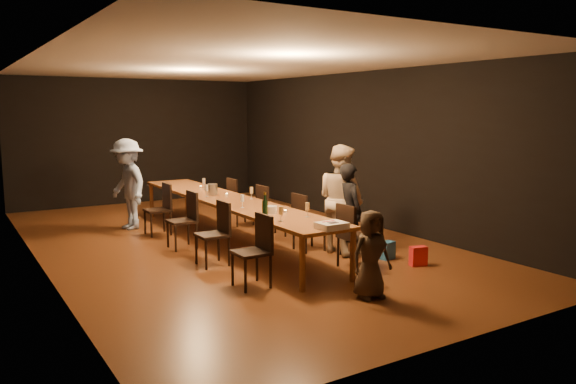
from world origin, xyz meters
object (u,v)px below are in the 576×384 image
chair_right_0 (356,236)px  chair_left_0 (251,251)px  chair_right_3 (241,201)px  woman_tan (341,199)px  chair_left_2 (182,220)px  chair_right_1 (309,222)px  chair_left_3 (157,209)px  chair_right_2 (272,211)px  woman_birthday (348,210)px  chair_left_1 (212,234)px  champagne_bottle (265,204)px  ice_bucket (213,189)px  table (229,202)px  plate_stack (271,210)px  man_blue (128,184)px  birthday_cake (332,226)px  child (371,254)px

chair_right_0 → chair_left_0: same height
chair_right_3 → woman_tan: woman_tan is taller
chair_left_2 → chair_left_0: bearing=-180.0°
chair_right_1 → chair_left_3: 2.94m
chair_right_1 → chair_left_0: same height
chair_right_0 → chair_left_3: bearing=-154.7°
chair_right_2 → chair_left_0: size_ratio=1.00×
chair_right_1 → woman_birthday: bearing=25.4°
chair_right_1 → chair_left_3: size_ratio=1.00×
chair_left_0 → chair_left_1: size_ratio=1.00×
champagne_bottle → woman_tan: bearing=3.6°
chair_right_1 → chair_right_3: (0.00, 2.40, 0.00)m
chair_left_0 → ice_bucket: 3.12m
chair_left_3 → chair_left_1: bearing=-180.0°
chair_right_3 → chair_left_2: 2.08m
chair_right_1 → woman_tan: size_ratio=0.54×
chair_right_3 → chair_right_2: bearing=-0.0°
table → chair_right_2: size_ratio=6.45×
woman_birthday → ice_bucket: 2.69m
woman_tan → plate_stack: (-1.25, 0.05, -0.06)m
chair_right_0 → woman_birthday: woman_birthday is taller
chair_left_2 → champagne_bottle: (0.61, -1.68, 0.46)m
chair_left_3 → woman_birthday: (2.00, -3.03, 0.26)m
chair_right_0 → chair_right_3: bearing=180.0°
chair_left_2 → man_blue: bearing=8.7°
table → ice_bucket: size_ratio=30.99×
chair_right_3 → chair_left_2: (-1.70, -1.20, 0.00)m
woman_tan → birthday_cake: woman_tan is taller
chair_left_0 → woman_birthday: (2.00, 0.57, 0.26)m
table → champagne_bottle: 1.71m
chair_left_0 → chair_left_1: (0.00, 1.20, 0.00)m
chair_right_0 → table: bearing=-160.5°
chair_left_1 → child: child is taller
woman_birthday → plate_stack: bearing=75.2°
birthday_cake → chair_left_0: bearing=150.2°
chair_left_1 → child: bearing=-156.3°
man_blue → ice_bucket: 1.78m
birthday_cake → champagne_bottle: bearing=102.5°
chair_left_2 → child: (1.02, -3.53, 0.07)m
woman_tan → man_blue: 4.26m
chair_right_3 → chair_left_1: size_ratio=1.00×
child → plate_stack: (-0.24, 1.98, 0.27)m
chair_right_2 → champagne_bottle: 2.06m
chair_left_2 → champagne_bottle: champagne_bottle is taller
chair_right_2 → chair_left_2: (-1.70, 0.00, 0.00)m
chair_right_0 → chair_left_0: bearing=-90.0°
chair_left_3 → plate_stack: chair_left_3 is taller
chair_left_2 → plate_stack: chair_left_2 is taller
chair_right_3 → woman_birthday: (0.30, -3.03, 0.26)m
chair_right_2 → plate_stack: bearing=-30.6°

